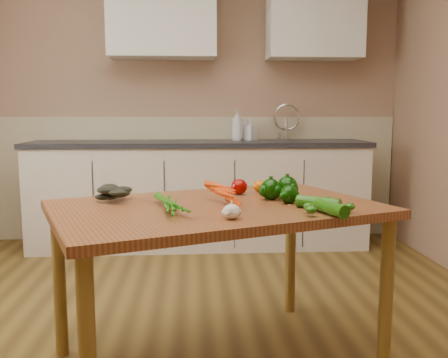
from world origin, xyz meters
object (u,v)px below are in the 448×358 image
object	(u,v)px
table	(216,223)
soap_bottle_b	(250,129)
pepper_a	(271,189)
tomato_b	(260,186)
pepper_c	(289,194)
carrot_bunch	(208,198)
soap_bottle_c	(246,130)
zucchini_a	(318,203)
zucchini_b	(331,208)
tomato_a	(239,187)
tomato_c	(283,187)
leafy_greens	(117,191)
garlic_bulb	(232,212)
soap_bottle_a	(237,125)
pepper_b	(287,187)

from	to	relation	value
table	soap_bottle_b	distance (m)	2.23
pepper_a	tomato_b	world-z (taller)	pepper_a
soap_bottle_b	pepper_c	distance (m)	2.17
carrot_bunch	soap_bottle_c	bearing A→B (deg)	58.79
table	soap_bottle_b	size ratio (longest dim) A/B	8.52
zucchini_a	zucchini_b	xyz separation A→B (m)	(0.02, -0.11, 0.00)
pepper_a	tomato_a	xyz separation A→B (m)	(-0.13, 0.15, -0.01)
tomato_b	tomato_c	bearing A→B (deg)	-35.16
tomato_a	carrot_bunch	bearing A→B (deg)	-118.59
tomato_c	zucchini_a	size ratio (longest dim) A/B	0.40
zucchini_a	tomato_c	bearing A→B (deg)	100.99
soap_bottle_b	tomato_a	size ratio (longest dim) A/B	2.29
leafy_greens	tomato_c	size ratio (longest dim) A/B	2.62
pepper_c	tomato_c	size ratio (longest dim) A/B	1.05
tomato_c	zucchini_a	xyz separation A→B (m)	(0.08, -0.40, -0.01)
pepper_c	zucchini_a	world-z (taller)	pepper_c
zucchini_b	soap_bottle_b	bearing A→B (deg)	90.91
zucchini_b	soap_bottle_c	bearing A→B (deg)	91.55
tomato_a	tomato_b	xyz separation A→B (m)	(0.11, 0.07, -0.01)
pepper_a	zucchini_b	size ratio (longest dim) A/B	0.53
table	tomato_c	size ratio (longest dim) A/B	21.33
tomato_a	zucchini_b	distance (m)	0.61
leafy_greens	garlic_bulb	size ratio (longest dim) A/B	2.90
carrot_bunch	table	bearing A→B (deg)	19.52
carrot_bunch	zucchini_b	size ratio (longest dim) A/B	1.41
soap_bottle_a	zucchini_a	size ratio (longest dim) A/B	1.43
leafy_greens	zucchini_a	distance (m)	0.90
soap_bottle_b	soap_bottle_c	size ratio (longest dim) A/B	1.05
soap_bottle_b	tomato_a	world-z (taller)	soap_bottle_b
tomato_c	pepper_a	bearing A→B (deg)	-120.12
pepper_b	tomato_b	xyz separation A→B (m)	(-0.11, 0.19, -0.02)
table	pepper_b	world-z (taller)	pepper_b
pepper_c	leafy_greens	bearing A→B (deg)	173.32
carrot_bunch	pepper_c	size ratio (longest dim) A/B	3.23
zucchini_b	zucchini_a	bearing A→B (deg)	100.73
table	tomato_b	bearing A→B (deg)	33.78
soap_bottle_b	tomato_a	bearing A→B (deg)	127.98
soap_bottle_c	pepper_c	xyz separation A→B (m)	(-0.05, -2.23, -0.21)
zucchini_b	garlic_bulb	bearing A→B (deg)	-172.70
pepper_c	tomato_a	distance (m)	0.32
zucchini_b	tomato_a	bearing A→B (deg)	121.45
soap_bottle_b	pepper_a	xyz separation A→B (m)	(-0.14, -2.05, -0.20)
soap_bottle_b	garlic_bulb	bearing A→B (deg)	127.98
soap_bottle_b	tomato_c	world-z (taller)	soap_bottle_b
tomato_b	zucchini_b	distance (m)	0.62
soap_bottle_c	garlic_bulb	world-z (taller)	soap_bottle_c
pepper_a	pepper_c	xyz separation A→B (m)	(0.07, -0.10, -0.01)
soap_bottle_b	tomato_c	xyz separation A→B (m)	(-0.06, -1.91, -0.22)
soap_bottle_b	carrot_bunch	bearing A→B (deg)	124.93
pepper_a	pepper_b	size ratio (longest dim) A/B	0.94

